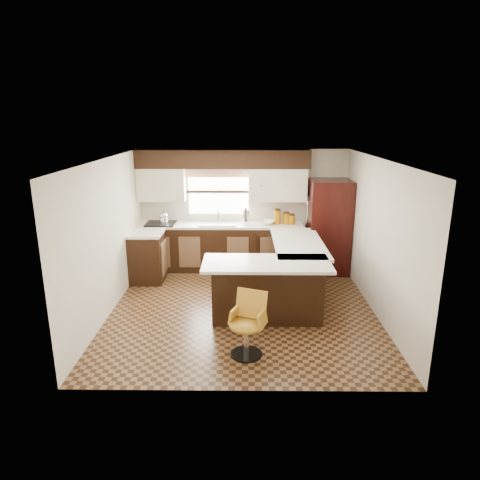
{
  "coord_description": "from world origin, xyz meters",
  "views": [
    {
      "loc": [
        0.02,
        -6.4,
        2.99
      ],
      "look_at": [
        -0.05,
        0.45,
        1.03
      ],
      "focal_mm": 32.0,
      "sensor_mm": 36.0,
      "label": 1
    }
  ],
  "objects_px": {
    "refrigerator": "(328,227)",
    "bar_chair": "(247,326)",
    "peninsula_return": "(267,291)",
    "peninsula_long": "(294,269)"
  },
  "relations": [
    {
      "from": "peninsula_long",
      "to": "bar_chair",
      "type": "xyz_separation_m",
      "value": [
        -0.84,
        -2.06,
        -0.03
      ]
    },
    {
      "from": "peninsula_long",
      "to": "bar_chair",
      "type": "relative_size",
      "value": 2.3
    },
    {
      "from": "peninsula_return",
      "to": "bar_chair",
      "type": "bearing_deg",
      "value": -106.27
    },
    {
      "from": "peninsula_return",
      "to": "bar_chair",
      "type": "xyz_separation_m",
      "value": [
        -0.32,
        -1.09,
        -0.03
      ]
    },
    {
      "from": "peninsula_long",
      "to": "peninsula_return",
      "type": "height_order",
      "value": "same"
    },
    {
      "from": "peninsula_long",
      "to": "refrigerator",
      "type": "relative_size",
      "value": 1.06
    },
    {
      "from": "refrigerator",
      "to": "bar_chair",
      "type": "height_order",
      "value": "refrigerator"
    },
    {
      "from": "peninsula_long",
      "to": "refrigerator",
      "type": "height_order",
      "value": "refrigerator"
    },
    {
      "from": "peninsula_return",
      "to": "bar_chair",
      "type": "relative_size",
      "value": 1.95
    },
    {
      "from": "peninsula_return",
      "to": "refrigerator",
      "type": "relative_size",
      "value": 0.89
    }
  ]
}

